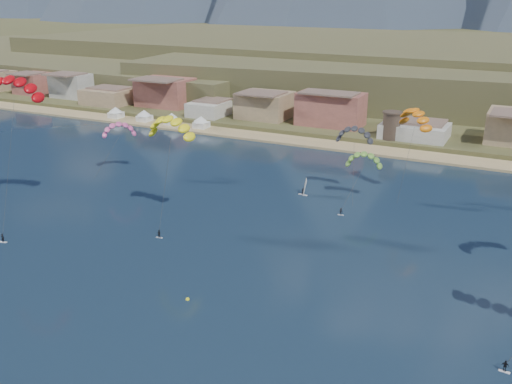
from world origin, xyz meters
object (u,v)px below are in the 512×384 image
windsurfer (304,190)px  buoy (188,299)px  kitesurfer_green (364,158)px  watchtower (391,125)px  kitesurfer_red (12,85)px  kitesurfer_yellow (170,124)px

windsurfer → buoy: 52.36m
windsurfer → kitesurfer_green: bearing=13.2°
watchtower → kitesurfer_red: bearing=-121.3°
kitesurfer_yellow → windsurfer: kitesurfer_yellow is taller
kitesurfer_yellow → windsurfer: 37.39m
watchtower → kitesurfer_green: (6.14, -50.64, 3.60)m
watchtower → kitesurfer_red: (-54.99, -90.41, 20.98)m
kitesurfer_red → windsurfer: 65.99m
kitesurfer_red → kitesurfer_green: 74.97m
kitesurfer_yellow → windsurfer: (17.67, 26.75, -19.25)m
kitesurfer_yellow → buoy: size_ratio=38.01×
watchtower → kitesurfer_yellow: size_ratio=0.37×
buoy → kitesurfer_green: bearing=78.8°
windsurfer → buoy: bearing=-87.8°
buoy → kitesurfer_red: bearing=162.8°
kitesurfer_yellow → kitesurfer_green: kitesurfer_yellow is taller
kitesurfer_green → buoy: kitesurfer_green is taller
kitesurfer_green → windsurfer: (-12.93, -3.03, -8.72)m
kitesurfer_yellow → buoy: kitesurfer_yellow is taller
kitesurfer_red → kitesurfer_green: (61.13, 39.76, -17.39)m
kitesurfer_yellow → windsurfer: bearing=56.6°
kitesurfer_yellow → kitesurfer_green: (30.60, 29.77, -10.53)m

